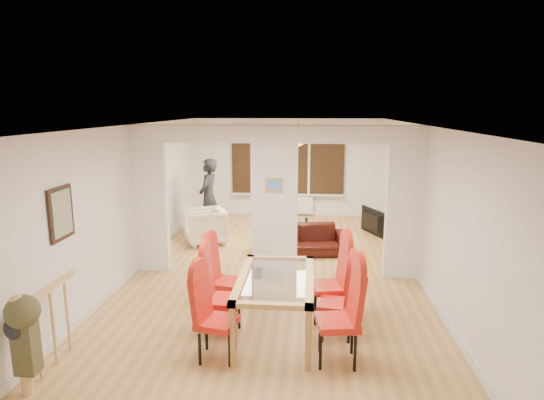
# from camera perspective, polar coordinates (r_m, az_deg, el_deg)

# --- Properties ---
(floor) EXTENTS (5.00, 9.00, 0.01)m
(floor) POSITION_cam_1_polar(r_m,az_deg,el_deg) (8.20, 0.29, -9.08)
(floor) COLOR tan
(floor) RESTS_ON ground
(room_walls) EXTENTS (5.00, 9.00, 2.60)m
(room_walls) POSITION_cam_1_polar(r_m,az_deg,el_deg) (7.84, 0.30, -0.15)
(room_walls) COLOR silver
(room_walls) RESTS_ON floor
(divider_wall) EXTENTS (5.00, 0.18, 2.60)m
(divider_wall) POSITION_cam_1_polar(r_m,az_deg,el_deg) (7.84, 0.30, -0.15)
(divider_wall) COLOR white
(divider_wall) RESTS_ON floor
(bay_window_blinds) EXTENTS (3.00, 0.08, 1.80)m
(bay_window_blinds) POSITION_cam_1_polar(r_m,az_deg,el_deg) (12.18, 1.98, 5.01)
(bay_window_blinds) COLOR black
(bay_window_blinds) RESTS_ON room_walls
(radiator) EXTENTS (1.40, 0.08, 0.50)m
(radiator) POSITION_cam_1_polar(r_m,az_deg,el_deg) (12.34, 1.93, -0.56)
(radiator) COLOR white
(radiator) RESTS_ON floor
(pendant_light) EXTENTS (0.36, 0.36, 0.36)m
(pendant_light) POSITION_cam_1_polar(r_m,az_deg,el_deg) (10.98, 3.27, 7.68)
(pendant_light) COLOR orange
(pendant_light) RESTS_ON room_walls
(stair_newel) EXTENTS (0.40, 1.20, 1.10)m
(stair_newel) POSITION_cam_1_polar(r_m,az_deg,el_deg) (5.79, -26.09, -13.56)
(stair_newel) COLOR tan
(stair_newel) RESTS_ON floor
(wall_poster) EXTENTS (0.04, 0.52, 0.67)m
(wall_poster) POSITION_cam_1_polar(r_m,az_deg,el_deg) (6.22, -24.95, -1.52)
(wall_poster) COLOR gray
(wall_poster) RESTS_ON room_walls
(pillar_photo) EXTENTS (0.30, 0.03, 0.25)m
(pillar_photo) POSITION_cam_1_polar(r_m,az_deg,el_deg) (7.69, 0.24, 1.89)
(pillar_photo) COLOR #4C8CD8
(pillar_photo) RESTS_ON divider_wall
(dining_table) EXTENTS (0.95, 1.69, 0.79)m
(dining_table) POSITION_cam_1_polar(r_m,az_deg,el_deg) (5.98, 0.48, -13.11)
(dining_table) COLOR #B78643
(dining_table) RESTS_ON floor
(dining_chair_la) EXTENTS (0.51, 0.51, 1.06)m
(dining_chair_la) POSITION_cam_1_polar(r_m,az_deg,el_deg) (5.45, -6.91, -14.21)
(dining_chair_la) COLOR red
(dining_chair_la) RESTS_ON floor
(dining_chair_lb) EXTENTS (0.45, 0.45, 1.11)m
(dining_chair_lb) POSITION_cam_1_polar(r_m,az_deg,el_deg) (5.94, -6.24, -11.67)
(dining_chair_lb) COLOR red
(dining_chair_lb) RESTS_ON floor
(dining_chair_lc) EXTENTS (0.50, 0.50, 1.05)m
(dining_chair_lc) POSITION_cam_1_polar(r_m,az_deg,el_deg) (6.58, -5.97, -9.61)
(dining_chair_lc) COLOR red
(dining_chair_lc) RESTS_ON floor
(dining_chair_ra) EXTENTS (0.52, 0.52, 1.15)m
(dining_chair_ra) POSITION_cam_1_polar(r_m,az_deg,el_deg) (5.37, 8.24, -14.09)
(dining_chair_ra) COLOR red
(dining_chair_ra) RESTS_ON floor
(dining_chair_rb) EXTENTS (0.47, 0.47, 1.02)m
(dining_chair_rb) POSITION_cam_1_polar(r_m,az_deg,el_deg) (5.94, 7.98, -12.19)
(dining_chair_rb) COLOR red
(dining_chair_rb) RESTS_ON floor
(dining_chair_rc) EXTENTS (0.54, 0.54, 1.13)m
(dining_chair_rc) POSITION_cam_1_polar(r_m,az_deg,el_deg) (6.35, 7.21, -10.04)
(dining_chair_rc) COLOR red
(dining_chair_rc) RESTS_ON floor
(sofa) EXTENTS (2.02, 1.04, 0.56)m
(sofa) POSITION_cam_1_polar(r_m,az_deg,el_deg) (9.18, 3.65, -4.98)
(sofa) COLOR black
(sofa) RESTS_ON floor
(armchair) EXTENTS (1.08, 1.09, 0.76)m
(armchair) POSITION_cam_1_polar(r_m,az_deg,el_deg) (9.90, -8.36, -3.26)
(armchair) COLOR #F0E6CB
(armchair) RESTS_ON floor
(person) EXTENTS (0.69, 0.49, 1.76)m
(person) POSITION_cam_1_polar(r_m,az_deg,el_deg) (10.43, -7.95, 0.34)
(person) COLOR black
(person) RESTS_ON floor
(television) EXTENTS (1.00, 0.56, 0.60)m
(television) POSITION_cam_1_polar(r_m,az_deg,el_deg) (10.69, 12.21, -2.74)
(television) COLOR black
(television) RESTS_ON floor
(coffee_table) EXTENTS (1.09, 0.64, 0.24)m
(coffee_table) POSITION_cam_1_polar(r_m,az_deg,el_deg) (10.25, 4.04, -4.16)
(coffee_table) COLOR #352112
(coffee_table) RESTS_ON floor
(bottle) EXTENTS (0.07, 0.07, 0.27)m
(bottle) POSITION_cam_1_polar(r_m,az_deg,el_deg) (10.13, 4.33, -2.86)
(bottle) COLOR #143F19
(bottle) RESTS_ON coffee_table
(bowl) EXTENTS (0.21, 0.21, 0.05)m
(bowl) POSITION_cam_1_polar(r_m,az_deg,el_deg) (10.11, 4.07, -3.52)
(bowl) COLOR #352112
(bowl) RESTS_ON coffee_table
(shoes) EXTENTS (0.26, 0.28, 0.11)m
(shoes) POSITION_cam_1_polar(r_m,az_deg,el_deg) (8.00, -2.25, -9.21)
(shoes) COLOR black
(shoes) RESTS_ON floor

